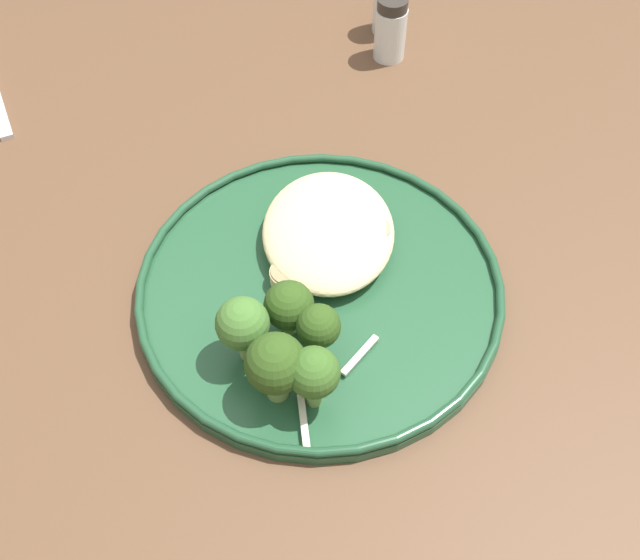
{
  "coord_description": "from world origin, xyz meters",
  "views": [
    {
      "loc": [
        0.33,
        -0.03,
        1.25
      ],
      "look_at": [
        -0.04,
        -0.03,
        0.76
      ],
      "focal_mm": 44.27,
      "sensor_mm": 36.0,
      "label": 1
    }
  ],
  "objects_px": {
    "seared_scallop_tilted_round": "(327,212)",
    "broccoli_floret_near_rim": "(314,374)",
    "broccoli_floret_split_head": "(243,325)",
    "broccoli_floret_left_leaning": "(318,327)",
    "salt_shaker": "(389,3)",
    "broccoli_floret_rear_charred": "(289,309)",
    "seared_scallop_center_golden": "(288,275)",
    "seared_scallop_right_edge": "(375,235)",
    "seared_scallop_on_noodles": "(296,222)",
    "seared_scallop_half_hidden": "(309,250)",
    "pepper_shaker": "(391,29)",
    "dinner_plate": "(320,289)",
    "seared_scallop_tiny_bay": "(328,233)",
    "broccoli_floret_tall_stalk": "(276,365)"
  },
  "relations": [
    {
      "from": "seared_scallop_right_edge",
      "to": "dinner_plate",
      "type": "bearing_deg",
      "value": -44.48
    },
    {
      "from": "seared_scallop_tiny_bay",
      "to": "seared_scallop_half_hidden",
      "type": "bearing_deg",
      "value": -41.74
    },
    {
      "from": "seared_scallop_half_hidden",
      "to": "broccoli_floret_near_rim",
      "type": "relative_size",
      "value": 0.59
    },
    {
      "from": "broccoli_floret_split_head",
      "to": "broccoli_floret_left_leaning",
      "type": "bearing_deg",
      "value": 94.55
    },
    {
      "from": "seared_scallop_tiny_bay",
      "to": "seared_scallop_center_golden",
      "type": "distance_m",
      "value": 0.05
    },
    {
      "from": "seared_scallop_half_hidden",
      "to": "broccoli_floret_split_head",
      "type": "distance_m",
      "value": 0.11
    },
    {
      "from": "seared_scallop_tilted_round",
      "to": "broccoli_floret_near_rim",
      "type": "height_order",
      "value": "broccoli_floret_near_rim"
    },
    {
      "from": "seared_scallop_half_hidden",
      "to": "broccoli_floret_split_head",
      "type": "bearing_deg",
      "value": -25.72
    },
    {
      "from": "seared_scallop_tiny_bay",
      "to": "broccoli_floret_split_head",
      "type": "relative_size",
      "value": 0.59
    },
    {
      "from": "seared_scallop_on_noodles",
      "to": "seared_scallop_right_edge",
      "type": "distance_m",
      "value": 0.07
    },
    {
      "from": "broccoli_floret_split_head",
      "to": "seared_scallop_right_edge",
      "type": "bearing_deg",
      "value": 137.77
    },
    {
      "from": "dinner_plate",
      "to": "broccoli_floret_left_leaning",
      "type": "bearing_deg",
      "value": -0.33
    },
    {
      "from": "broccoli_floret_left_leaning",
      "to": "salt_shaker",
      "type": "bearing_deg",
      "value": 170.68
    },
    {
      "from": "seared_scallop_center_golden",
      "to": "broccoli_floret_split_head",
      "type": "distance_m",
      "value": 0.08
    },
    {
      "from": "broccoli_floret_rear_charred",
      "to": "broccoli_floret_tall_stalk",
      "type": "height_order",
      "value": "broccoli_floret_tall_stalk"
    },
    {
      "from": "dinner_plate",
      "to": "broccoli_floret_rear_charred",
      "type": "bearing_deg",
      "value": -27.46
    },
    {
      "from": "broccoli_floret_left_leaning",
      "to": "seared_scallop_right_edge",
      "type": "bearing_deg",
      "value": 156.85
    },
    {
      "from": "seared_scallop_center_golden",
      "to": "broccoli_floret_split_head",
      "type": "height_order",
      "value": "broccoli_floret_split_head"
    },
    {
      "from": "seared_scallop_right_edge",
      "to": "salt_shaker",
      "type": "xyz_separation_m",
      "value": [
        -0.3,
        0.02,
        0.01
      ]
    },
    {
      "from": "salt_shaker",
      "to": "pepper_shaker",
      "type": "xyz_separation_m",
      "value": [
        0.04,
        0.0,
        0.0
      ]
    },
    {
      "from": "seared_scallop_half_hidden",
      "to": "pepper_shaker",
      "type": "height_order",
      "value": "pepper_shaker"
    },
    {
      "from": "seared_scallop_tilted_round",
      "to": "broccoli_floret_near_rim",
      "type": "xyz_separation_m",
      "value": [
        0.17,
        -0.01,
        0.03
      ]
    },
    {
      "from": "dinner_plate",
      "to": "broccoli_floret_left_leaning",
      "type": "distance_m",
      "value": 0.07
    },
    {
      "from": "broccoli_floret_left_leaning",
      "to": "seared_scallop_center_golden",
      "type": "bearing_deg",
      "value": -158.21
    },
    {
      "from": "seared_scallop_on_noodles",
      "to": "salt_shaker",
      "type": "distance_m",
      "value": 0.3
    },
    {
      "from": "broccoli_floret_left_leaning",
      "to": "broccoli_floret_tall_stalk",
      "type": "bearing_deg",
      "value": -38.23
    },
    {
      "from": "dinner_plate",
      "to": "salt_shaker",
      "type": "relative_size",
      "value": 4.33
    },
    {
      "from": "seared_scallop_tilted_round",
      "to": "broccoli_floret_left_leaning",
      "type": "height_order",
      "value": "broccoli_floret_left_leaning"
    },
    {
      "from": "seared_scallop_half_hidden",
      "to": "broccoli_floret_tall_stalk",
      "type": "distance_m",
      "value": 0.13
    },
    {
      "from": "seared_scallop_half_hidden",
      "to": "broccoli_floret_rear_charred",
      "type": "distance_m",
      "value": 0.08
    },
    {
      "from": "broccoli_floret_rear_charred",
      "to": "broccoli_floret_split_head",
      "type": "bearing_deg",
      "value": -57.38
    },
    {
      "from": "broccoli_floret_rear_charred",
      "to": "seared_scallop_center_golden",
      "type": "bearing_deg",
      "value": -176.12
    },
    {
      "from": "seared_scallop_on_noodles",
      "to": "pepper_shaker",
      "type": "distance_m",
      "value": 0.26
    },
    {
      "from": "seared_scallop_center_golden",
      "to": "seared_scallop_half_hidden",
      "type": "xyz_separation_m",
      "value": [
        -0.03,
        0.02,
        0.0
      ]
    },
    {
      "from": "salt_shaker",
      "to": "seared_scallop_on_noodles",
      "type": "bearing_deg",
      "value": -16.6
    },
    {
      "from": "seared_scallop_half_hidden",
      "to": "salt_shaker",
      "type": "relative_size",
      "value": 0.51
    },
    {
      "from": "broccoli_floret_tall_stalk",
      "to": "broccoli_floret_left_leaning",
      "type": "xyz_separation_m",
      "value": [
        -0.04,
        0.03,
        -0.01
      ]
    },
    {
      "from": "seared_scallop_on_noodles",
      "to": "broccoli_floret_near_rim",
      "type": "height_order",
      "value": "broccoli_floret_near_rim"
    },
    {
      "from": "seared_scallop_tilted_round",
      "to": "dinner_plate",
      "type": "bearing_deg",
      "value": -3.84
    },
    {
      "from": "seared_scallop_tilted_round",
      "to": "broccoli_floret_split_head",
      "type": "height_order",
      "value": "broccoli_floret_split_head"
    },
    {
      "from": "dinner_plate",
      "to": "seared_scallop_center_golden",
      "type": "xyz_separation_m",
      "value": [
        -0.0,
        -0.03,
        0.01
      ]
    },
    {
      "from": "seared_scallop_tiny_bay",
      "to": "salt_shaker",
      "type": "distance_m",
      "value": 0.31
    },
    {
      "from": "broccoli_floret_left_leaning",
      "to": "broccoli_floret_rear_charred",
      "type": "bearing_deg",
      "value": -126.19
    },
    {
      "from": "broccoli_floret_left_leaning",
      "to": "pepper_shaker",
      "type": "xyz_separation_m",
      "value": [
        -0.36,
        0.07,
        -0.01
      ]
    },
    {
      "from": "dinner_plate",
      "to": "seared_scallop_on_noodles",
      "type": "height_order",
      "value": "seared_scallop_on_noodles"
    },
    {
      "from": "broccoli_floret_near_rim",
      "to": "broccoli_floret_tall_stalk",
      "type": "height_order",
      "value": "broccoli_floret_tall_stalk"
    },
    {
      "from": "seared_scallop_on_noodles",
      "to": "pepper_shaker",
      "type": "relative_size",
      "value": 0.36
    },
    {
      "from": "broccoli_floret_tall_stalk",
      "to": "salt_shaker",
      "type": "relative_size",
      "value": 0.94
    },
    {
      "from": "seared_scallop_on_noodles",
      "to": "broccoli_floret_rear_charred",
      "type": "bearing_deg",
      "value": -1.09
    },
    {
      "from": "seared_scallop_tilted_round",
      "to": "seared_scallop_center_golden",
      "type": "relative_size",
      "value": 1.09
    }
  ]
}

